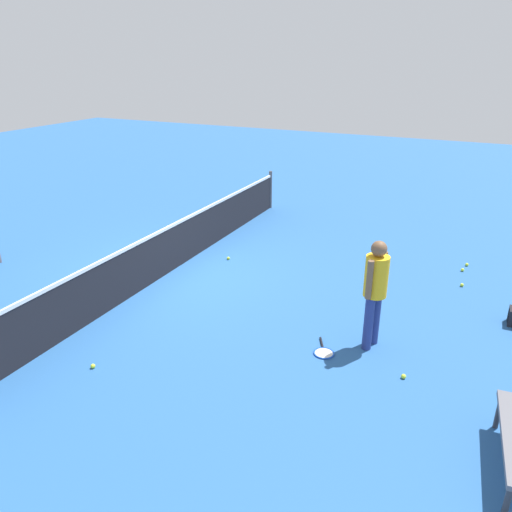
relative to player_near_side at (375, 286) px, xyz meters
name	(u,v)px	position (x,y,z in m)	size (l,w,h in m)	color
ground_plane	(172,271)	(1.05, 4.35, -1.01)	(40.00, 40.00, 0.00)	#265693
court_net	(170,248)	(1.05, 4.35, -0.51)	(10.09, 0.09, 1.07)	#4C4C51
player_near_side	(375,286)	(0.00, 0.00, 0.00)	(0.53, 0.41, 1.70)	navy
tennis_racket_near_player	(324,352)	(-0.50, 0.57, -1.00)	(0.60, 0.42, 0.03)	blue
tennis_ball_near_player	(404,376)	(-0.63, -0.62, -0.98)	(0.07, 0.07, 0.07)	#C6E033
tennis_ball_by_net	(467,265)	(3.92, -1.12, -0.98)	(0.07, 0.07, 0.07)	#C6E033
tennis_ball_midcourt	(463,270)	(3.59, -1.06, -0.98)	(0.07, 0.07, 0.07)	#C6E033
tennis_ball_baseline	(228,258)	(2.07, 3.57, -0.98)	(0.07, 0.07, 0.07)	#C6E033
tennis_ball_stray_left	(93,366)	(-2.27, 3.40, -0.98)	(0.07, 0.07, 0.07)	#C6E033
tennis_ball_stray_right	(462,285)	(2.82, -1.11, -0.98)	(0.07, 0.07, 0.07)	#C6E033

